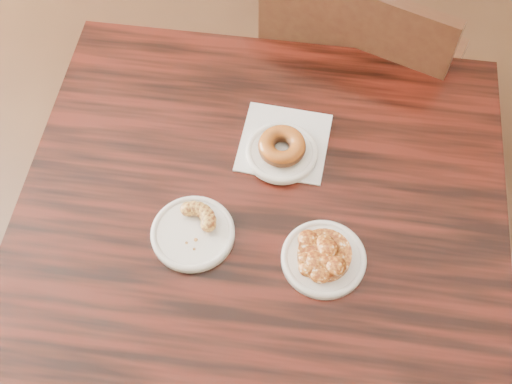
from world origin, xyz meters
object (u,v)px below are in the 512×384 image
(cruller_fragment, at_px, (192,229))
(apple_fritter, at_px, (325,254))
(cafe_table, at_px, (258,296))
(chair_far, at_px, (366,69))
(glazed_donut, at_px, (282,146))

(cruller_fragment, bearing_deg, apple_fritter, 7.93)
(cafe_table, bearing_deg, chair_far, 72.74)
(chair_far, distance_m, glazed_donut, 0.65)
(chair_far, bearing_deg, cruller_fragment, 85.37)
(apple_fritter, distance_m, cruller_fragment, 0.25)
(chair_far, relative_size, glazed_donut, 9.44)
(chair_far, bearing_deg, apple_fritter, 103.27)
(cafe_table, height_order, glazed_donut, glazed_donut)
(cruller_fragment, bearing_deg, cafe_table, 33.42)
(cafe_table, relative_size, cruller_fragment, 9.47)
(cafe_table, bearing_deg, glazed_donut, 80.97)
(cafe_table, xyz_separation_m, glazed_donut, (-0.01, 0.16, 0.41))
(cafe_table, bearing_deg, cruller_fragment, -158.87)
(chair_far, relative_size, cruller_fragment, 9.10)
(cafe_table, height_order, chair_far, chair_far)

